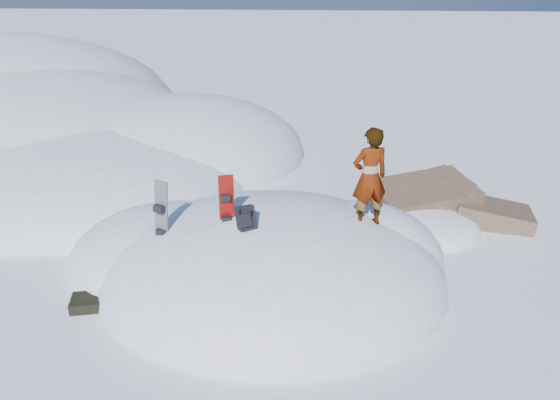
# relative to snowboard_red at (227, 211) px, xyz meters

# --- Properties ---
(ground) EXTENTS (120.00, 120.00, 0.00)m
(ground) POSITION_rel_snowboard_red_xyz_m (0.83, 0.25, -1.62)
(ground) COLOR white
(ground) RESTS_ON ground
(snow_mound) EXTENTS (8.00, 6.00, 3.00)m
(snow_mound) POSITION_rel_snowboard_red_xyz_m (0.65, 0.49, -1.62)
(snow_mound) COLOR white
(snow_mound) RESTS_ON ground
(snow_ridge) EXTENTS (21.50, 18.50, 6.40)m
(snow_ridge) POSITION_rel_snowboard_red_xyz_m (-9.61, 10.10, -1.62)
(snow_ridge) COLOR white
(snow_ridge) RESTS_ON ground
(rock_outcrop) EXTENTS (4.68, 4.41, 1.68)m
(rock_outcrop) POSITION_rel_snowboard_red_xyz_m (4.54, 3.26, -1.61)
(rock_outcrop) COLOR brown
(rock_outcrop) RESTS_ON ground
(snowboard_red) EXTENTS (0.32, 0.26, 1.51)m
(snowboard_red) POSITION_rel_snowboard_red_xyz_m (0.00, 0.00, 0.00)
(snowboard_red) COLOR red
(snowboard_red) RESTS_ON snow_mound
(snowboard_dark) EXTENTS (0.38, 0.34, 1.67)m
(snowboard_dark) POSITION_rel_snowboard_red_xyz_m (-1.24, -0.11, -0.24)
(snowboard_dark) COLOR black
(snowboard_dark) RESTS_ON snow_mound
(backpack) EXTENTS (0.45, 0.50, 0.53)m
(backpack) POSITION_rel_snowboard_red_xyz_m (0.40, -0.34, 0.02)
(backpack) COLOR black
(backpack) RESTS_ON snow_mound
(gear_pile) EXTENTS (0.98, 0.75, 0.26)m
(gear_pile) POSITION_rel_snowboard_red_xyz_m (-2.40, -0.90, -1.50)
(gear_pile) COLOR black
(gear_pile) RESTS_ON ground
(person) EXTENTS (0.83, 0.69, 1.96)m
(person) POSITION_rel_snowboard_red_xyz_m (2.67, 0.48, 0.55)
(person) COLOR slate
(person) RESTS_ON snow_mound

